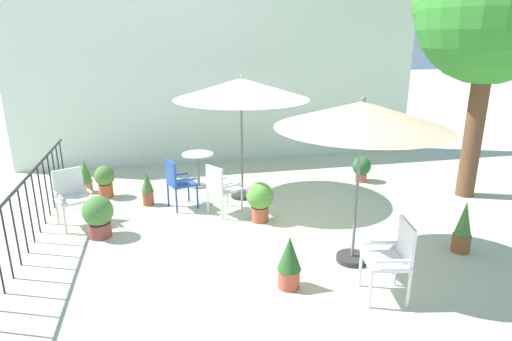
# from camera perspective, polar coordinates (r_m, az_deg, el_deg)

# --- Properties ---
(ground_plane) EXTENTS (60.00, 60.00, 0.00)m
(ground_plane) POSITION_cam_1_polar(r_m,az_deg,el_deg) (7.39, 0.73, -6.74)
(ground_plane) COLOR beige
(villa_facade) EXTENTS (9.87, 0.30, 3.92)m
(villa_facade) POSITION_cam_1_polar(r_m,az_deg,el_deg) (10.76, -4.25, 11.70)
(villa_facade) COLOR white
(villa_facade) RESTS_ON ground
(terrace_railing) EXTENTS (0.03, 5.28, 1.01)m
(terrace_railing) POSITION_cam_1_polar(r_m,az_deg,el_deg) (7.25, -27.88, -3.57)
(terrace_railing) COLOR black
(terrace_railing) RESTS_ON ground
(shade_tree) EXTENTS (2.71, 2.58, 4.74)m
(shade_tree) POSITION_cam_1_polar(r_m,az_deg,el_deg) (9.09, 28.83, 18.04)
(shade_tree) COLOR brown
(shade_tree) RESTS_ON ground
(patio_umbrella_0) EXTENTS (2.49, 2.49, 2.34)m
(patio_umbrella_0) POSITION_cam_1_polar(r_m,az_deg,el_deg) (7.98, -1.95, 10.63)
(patio_umbrella_0) COLOR #2D2D2D
(patio_umbrella_0) RESTS_ON ground
(patio_umbrella_1) EXTENTS (2.25, 2.25, 2.30)m
(patio_umbrella_1) POSITION_cam_1_polar(r_m,az_deg,el_deg) (5.65, 13.88, 6.97)
(patio_umbrella_1) COLOR #2D2D2D
(patio_umbrella_1) RESTS_ON ground
(cafe_table_0) EXTENTS (0.64, 0.64, 0.71)m
(cafe_table_0) POSITION_cam_1_polar(r_m,az_deg,el_deg) (8.98, -7.68, 0.87)
(cafe_table_0) COLOR silver
(cafe_table_0) RESTS_ON ground
(patio_chair_0) EXTENTS (0.57, 0.58, 0.97)m
(patio_chair_0) POSITION_cam_1_polar(r_m,az_deg,el_deg) (5.42, 17.71, -10.52)
(patio_chair_0) COLOR white
(patio_chair_0) RESTS_ON ground
(patio_chair_1) EXTENTS (0.56, 0.56, 0.92)m
(patio_chair_1) POSITION_cam_1_polar(r_m,az_deg,el_deg) (7.89, -10.29, -1.31)
(patio_chair_1) COLOR #25489A
(patio_chair_1) RESTS_ON ground
(patio_chair_2) EXTENTS (0.65, 0.63, 0.90)m
(patio_chair_2) POSITION_cam_1_polar(r_m,az_deg,el_deg) (7.53, -4.67, -2.13)
(patio_chair_2) COLOR silver
(patio_chair_2) RESTS_ON ground
(patio_chair_3) EXTENTS (0.65, 0.64, 0.93)m
(patio_chair_3) POSITION_cam_1_polar(r_m,az_deg,el_deg) (7.74, -23.14, -2.78)
(patio_chair_3) COLOR white
(patio_chair_3) RESTS_ON ground
(potted_plant_0) EXTENTS (0.40, 0.40, 0.54)m
(potted_plant_0) POSITION_cam_1_polar(r_m,az_deg,el_deg) (9.55, 13.74, 0.38)
(potted_plant_0) COLOR #C05841
(potted_plant_0) RESTS_ON ground
(potted_plant_1) EXTENTS (0.26, 0.26, 0.78)m
(potted_plant_1) POSITION_cam_1_polar(r_m,az_deg,el_deg) (6.96, 25.67, -6.85)
(potted_plant_1) COLOR brown
(potted_plant_1) RESTS_ON ground
(potted_plant_2) EXTENTS (0.47, 0.47, 0.66)m
(potted_plant_2) POSITION_cam_1_polar(r_m,az_deg,el_deg) (7.15, -20.10, -5.57)
(potted_plant_2) COLOR brown
(potted_plant_2) RESTS_ON ground
(potted_plant_3) EXTENTS (0.23, 0.23, 0.64)m
(potted_plant_3) POSITION_cam_1_polar(r_m,az_deg,el_deg) (8.22, -14.14, -2.21)
(potted_plant_3) COLOR #9F492F
(potted_plant_3) RESTS_ON ground
(potted_plant_4) EXTENTS (0.30, 0.30, 0.70)m
(potted_plant_4) POSITION_cam_1_polar(r_m,az_deg,el_deg) (5.45, 4.41, -11.86)
(potted_plant_4) COLOR #BC5239
(potted_plant_4) RESTS_ON ground
(potted_plant_5) EXTENTS (0.39, 0.39, 0.63)m
(potted_plant_5) POSITION_cam_1_polar(r_m,az_deg,el_deg) (8.85, -19.32, -1.14)
(potted_plant_5) COLOR #B0502B
(potted_plant_5) RESTS_ON ground
(potted_plant_6) EXTENTS (0.24, 0.24, 0.67)m
(potted_plant_6) POSITION_cam_1_polar(r_m,az_deg,el_deg) (9.25, -21.55, -0.64)
(potted_plant_6) COLOR #C77449
(potted_plant_6) RESTS_ON ground
(potted_plant_7) EXTENTS (0.47, 0.46, 0.68)m
(potted_plant_7) POSITION_cam_1_polar(r_m,az_deg,el_deg) (7.27, 0.50, -3.79)
(potted_plant_7) COLOR #AF5539
(potted_plant_7) RESTS_ON ground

